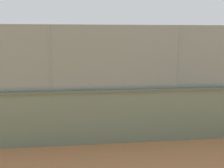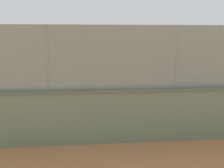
# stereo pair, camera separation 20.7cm
# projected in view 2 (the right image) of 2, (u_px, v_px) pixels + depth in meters

# --- Properties ---
(ground_plane) EXTENTS (260.00, 260.00, 0.00)m
(ground_plane) POSITION_uv_depth(u_px,v_px,m) (49.00, 86.00, 16.49)
(ground_plane) COLOR #B27247
(perimeter_wall) EXTENTS (24.37, 0.64, 1.48)m
(perimeter_wall) POSITION_uv_depth(u_px,v_px,m) (114.00, 115.00, 7.63)
(perimeter_wall) COLOR slate
(perimeter_wall) RESTS_ON ground_plane
(fence_panel_on_wall) EXTENTS (23.95, 0.38, 1.68)m
(fence_panel_on_wall) POSITION_uv_depth(u_px,v_px,m) (114.00, 57.00, 7.37)
(fence_panel_on_wall) COLOR gray
(fence_panel_on_wall) RESTS_ON perimeter_wall
(player_at_service_line) EXTENTS (0.81, 0.99, 1.52)m
(player_at_service_line) POSITION_uv_depth(u_px,v_px,m) (182.00, 87.00, 11.19)
(player_at_service_line) COLOR #591919
(player_at_service_line) RESTS_ON ground_plane
(player_crossing_court) EXTENTS (1.14, 0.79, 1.61)m
(player_crossing_court) POSITION_uv_depth(u_px,v_px,m) (57.00, 73.00, 14.83)
(player_crossing_court) COLOR #591919
(player_crossing_court) RESTS_ON ground_plane
(sports_ball) EXTENTS (0.16, 0.16, 0.16)m
(sports_ball) POSITION_uv_depth(u_px,v_px,m) (166.00, 93.00, 9.30)
(sports_ball) COLOR yellow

